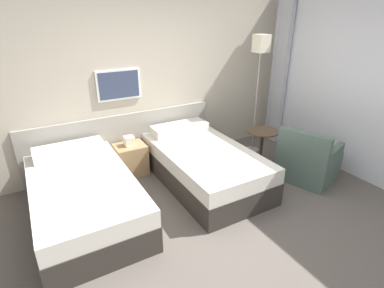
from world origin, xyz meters
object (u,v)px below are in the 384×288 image
(floor_lamp, at_px, (260,57))
(side_table, at_px, (262,141))
(armchair, at_px, (308,162))
(bed_near_window, at_px, (204,165))
(nightstand, at_px, (131,159))
(bed_near_door, at_px, (84,197))

(floor_lamp, height_order, side_table, floor_lamp)
(side_table, xyz_separation_m, armchair, (0.31, -0.67, -0.16))
(bed_near_window, xyz_separation_m, armchair, (1.38, -0.68, -0.01))
(nightstand, distance_m, armchair, 2.63)
(bed_near_door, xyz_separation_m, floor_lamp, (3.00, 0.49, 1.35))
(side_table, bearing_deg, floor_lamp, 62.71)
(bed_near_window, bearing_deg, nightstand, 138.19)
(bed_near_window, relative_size, side_table, 3.35)
(floor_lamp, distance_m, armchair, 1.80)
(nightstand, bearing_deg, floor_lamp, -6.74)
(bed_near_door, bearing_deg, bed_near_window, 0.00)
(nightstand, xyz_separation_m, floor_lamp, (2.17, -0.26, 1.38))
(bed_near_door, relative_size, nightstand, 3.25)
(bed_near_door, height_order, nightstand, bed_near_door)
(bed_near_door, bearing_deg, armchair, -12.49)
(nightstand, xyz_separation_m, side_table, (1.91, -0.75, 0.17))
(floor_lamp, bearing_deg, bed_near_window, -159.82)
(bed_near_window, height_order, floor_lamp, floor_lamp)
(bed_near_window, xyz_separation_m, floor_lamp, (1.33, 0.49, 1.35))
(bed_near_window, bearing_deg, side_table, -0.28)
(nightstand, bearing_deg, side_table, -21.46)
(side_table, bearing_deg, bed_near_window, 179.72)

